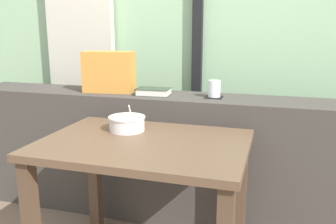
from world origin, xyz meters
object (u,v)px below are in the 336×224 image
object	(u,v)px
coaster_square	(214,97)
throw_pillow	(109,72)
juice_glass	(214,89)
soup_bowl	(127,124)
closed_book	(153,92)
breakfast_table	(144,165)

from	to	relation	value
coaster_square	throw_pillow	size ratio (longest dim) A/B	0.31
juice_glass	coaster_square	bearing A→B (deg)	-116.57
juice_glass	soup_bowl	size ratio (longest dim) A/B	0.52
closed_book	breakfast_table	bearing A→B (deg)	-75.22
juice_glass	throw_pillow	world-z (taller)	throw_pillow
throw_pillow	breakfast_table	bearing A→B (deg)	-52.32
throw_pillow	juice_glass	bearing A→B (deg)	-0.01
throw_pillow	soup_bowl	distance (m)	0.59
breakfast_table	soup_bowl	distance (m)	0.25
closed_book	soup_bowl	distance (m)	0.45
coaster_square	closed_book	world-z (taller)	closed_book
breakfast_table	juice_glass	bearing A→B (deg)	69.29
soup_bowl	throw_pillow	bearing A→B (deg)	124.64
juice_glass	closed_book	bearing A→B (deg)	-176.65
closed_book	throw_pillow	xyz separation A→B (m)	(-0.31, 0.02, 0.11)
closed_book	soup_bowl	world-z (taller)	closed_book
juice_glass	closed_book	distance (m)	0.38
juice_glass	breakfast_table	bearing A→B (deg)	-110.71
breakfast_table	soup_bowl	size ratio (longest dim) A/B	5.11
throw_pillow	closed_book	bearing A→B (deg)	-4.10
closed_book	coaster_square	bearing A→B (deg)	3.35
closed_book	throw_pillow	bearing A→B (deg)	175.90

